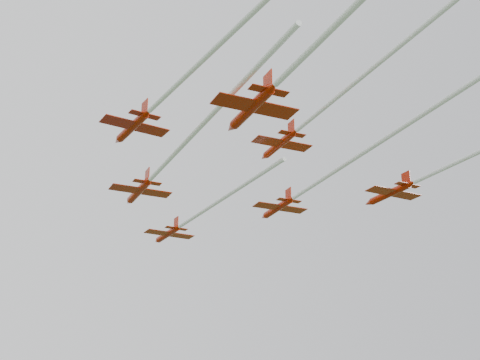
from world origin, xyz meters
name	(u,v)px	position (x,y,z in m)	size (l,w,h in m)	color
jet_lead	(189,220)	(-1.44, 12.45, 55.85)	(8.60, 44.19, 2.57)	#A51600
jet_row2_left	(167,162)	(-12.65, -6.43, 56.93)	(9.10, 53.97, 2.72)	#A51600
jet_row2_right	(324,178)	(9.06, -11.46, 56.70)	(8.67, 57.46, 2.58)	#A51600
jet_row3_left	(172,89)	(-18.85, -24.29, 57.55)	(8.32, 47.67, 2.46)	#A51600
jet_row3_mid	(331,102)	(-0.69, -27.83, 58.65)	(8.00, 52.54, 2.38)	#A51600
jet_row3_right	(432,174)	(19.59, -21.51, 55.65)	(8.52, 42.66, 2.55)	#A51600
jet_row4_left	(292,68)	(-11.46, -36.87, 55.44)	(9.35, 45.39, 2.78)	#A51600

